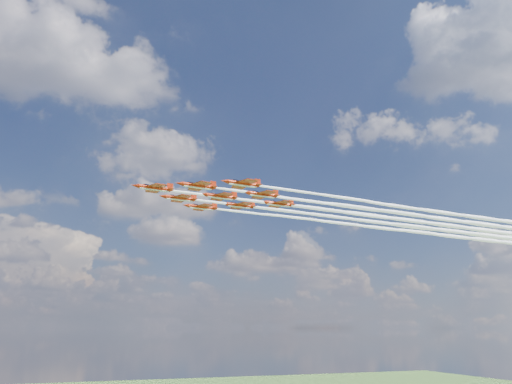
% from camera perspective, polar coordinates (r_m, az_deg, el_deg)
% --- Properties ---
extents(jet_lead, '(157.10, 25.56, 2.78)m').
position_cam_1_polar(jet_lead, '(170.12, 13.63, -2.72)').
color(jet_lead, '#A42209').
extents(jet_row2_port, '(157.10, 25.56, 2.78)m').
position_cam_1_polar(jet_row2_port, '(171.36, 17.62, -2.52)').
color(jet_row2_port, '#A42209').
extents(jet_row2_starb, '(157.10, 25.56, 2.78)m').
position_cam_1_polar(jet_row2_starb, '(181.58, 14.43, -3.45)').
color(jet_row2_starb, '#A42209').
extents(jet_row3_port, '(157.10, 25.56, 2.78)m').
position_cam_1_polar(jet_row3_port, '(173.42, 21.52, -2.32)').
color(jet_row3_port, '#A42209').
extents(jet_row3_centre, '(157.10, 25.56, 2.78)m').
position_cam_1_polar(jet_row3_centre, '(182.95, 18.16, -3.26)').
color(jet_row3_centre, '#A42209').
extents(jet_row3_starb, '(157.10, 25.56, 2.78)m').
position_cam_1_polar(jet_row3_starb, '(193.10, 15.13, -4.09)').
color(jet_row3_starb, '#A42209').
extents(jet_row4_port, '(157.10, 25.56, 2.78)m').
position_cam_1_polar(jet_row4_port, '(185.08, 21.81, -3.05)').
color(jet_row4_port, '#A42209').
extents(jet_row4_starb, '(157.10, 25.56, 2.78)m').
position_cam_1_polar(jet_row4_starb, '(194.58, 18.63, -3.90)').
color(jet_row4_starb, '#A42209').
extents(jet_tail, '(157.10, 25.56, 2.78)m').
position_cam_1_polar(jet_tail, '(196.78, 22.07, -3.70)').
color(jet_tail, '#A42209').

